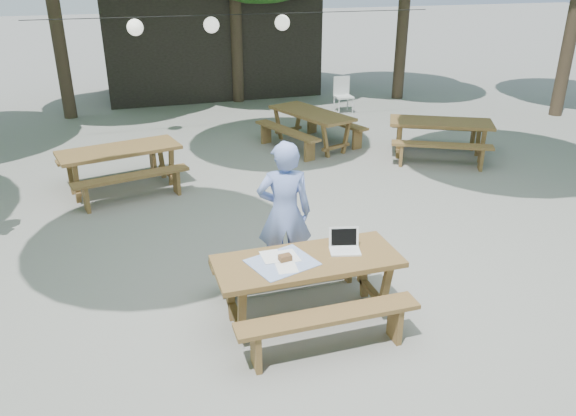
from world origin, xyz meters
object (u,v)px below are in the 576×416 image
Objects in this scene: woman at (284,213)px; main_picnic_table at (307,288)px; picnic_table_nw at (121,168)px; plastic_chair at (343,102)px.

main_picnic_table is at bearing 101.79° from woman.
woman is (0.01, 0.88, 0.51)m from main_picnic_table.
woman is (1.81, -3.72, 0.51)m from picnic_table_nw.
woman reaches higher than main_picnic_table.
woman is 2.01× the size of plastic_chair.
main_picnic_table is 1.02m from woman.
picnic_table_nw is at bearing 111.27° from main_picnic_table.
picnic_table_nw is at bearing -143.49° from plastic_chair.
woman reaches higher than plastic_chair.
picnic_table_nw is 7.02m from plastic_chair.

